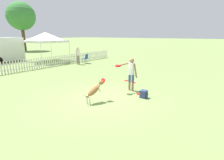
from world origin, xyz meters
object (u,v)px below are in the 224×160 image
at_px(spectator_standing, 78,54).
at_px(tree_left_grove, 21,16).
at_px(frisbee_midfield, 133,83).
at_px(canopy_tent_main, 46,37).
at_px(leaping_dog, 95,89).
at_px(frisbee_near_dog, 126,81).
at_px(handler_person, 131,71).
at_px(backpack_on_grass, 144,94).
at_px(folding_chair_blue_left, 86,58).
at_px(frisbee_near_handler, 139,94).

distance_m(spectator_standing, tree_left_grove, 18.46).
relative_size(frisbee_midfield, canopy_tent_main, 0.08).
relative_size(leaping_dog, canopy_tent_main, 0.35).
relative_size(frisbee_near_dog, spectator_standing, 0.16).
height_order(handler_person, spectator_standing, spectator_standing).
distance_m(backpack_on_grass, canopy_tent_main, 13.41).
xyz_separation_m(frisbee_near_dog, frisbee_midfield, (-0.14, -0.56, 0.00)).
distance_m(frisbee_midfield, canopy_tent_main, 11.51).
distance_m(backpack_on_grass, folding_chair_blue_left, 10.09).
distance_m(leaping_dog, folding_chair_blue_left, 9.99).
relative_size(backpack_on_grass, canopy_tent_main, 0.10).
distance_m(handler_person, frisbee_near_handler, 1.18).
distance_m(frisbee_near_dog, frisbee_midfield, 0.57).
bearing_deg(leaping_dog, spectator_standing, 151.26).
xyz_separation_m(handler_person, folding_chair_blue_left, (4.63, 7.70, -0.46)).
relative_size(frisbee_near_handler, frisbee_midfield, 1.00).
relative_size(frisbee_midfield, tree_left_grove, 0.03).
relative_size(frisbee_near_dog, folding_chair_blue_left, 0.28).
xyz_separation_m(frisbee_midfield, tree_left_grove, (6.50, 24.65, 5.46)).
bearing_deg(tree_left_grove, backpack_on_grass, -107.65).
distance_m(backpack_on_grass, tree_left_grove, 28.03).
relative_size(frisbee_near_handler, folding_chair_blue_left, 0.28).
relative_size(handler_person, spectator_standing, 0.99).
relative_size(folding_chair_blue_left, tree_left_grove, 0.12).
xyz_separation_m(frisbee_near_dog, canopy_tent_main, (1.71, 10.56, 2.38)).
relative_size(frisbee_near_handler, spectator_standing, 0.16).
bearing_deg(canopy_tent_main, tree_left_grove, 71.02).
bearing_deg(frisbee_near_handler, backpack_on_grass, -127.33).
relative_size(leaping_dog, frisbee_near_dog, 4.52).
bearing_deg(leaping_dog, canopy_tent_main, 164.49).
bearing_deg(spectator_standing, handler_person, 65.32).
relative_size(handler_person, canopy_tent_main, 0.50).
bearing_deg(leaping_dog, frisbee_near_dog, 112.08).
height_order(folding_chair_blue_left, spectator_standing, spectator_standing).
relative_size(spectator_standing, tree_left_grove, 0.21).
bearing_deg(tree_left_grove, handler_person, -107.27).
relative_size(leaping_dog, tree_left_grove, 0.15).
relative_size(handler_person, frisbee_near_handler, 6.41).
bearing_deg(canopy_tent_main, frisbee_near_dog, -99.17).
height_order(frisbee_midfield, canopy_tent_main, canopy_tent_main).
relative_size(leaping_dog, frisbee_near_handler, 4.52).
bearing_deg(backpack_on_grass, frisbee_midfield, 40.54).
distance_m(frisbee_midfield, backpack_on_grass, 2.44).
height_order(handler_person, frisbee_near_handler, handler_person).
bearing_deg(handler_person, canopy_tent_main, -5.64).
bearing_deg(folding_chair_blue_left, frisbee_near_dog, 52.45).
bearing_deg(handler_person, leaping_dog, 90.32).
xyz_separation_m(handler_person, leaping_dog, (-2.13, 0.35, -0.45)).
bearing_deg(folding_chair_blue_left, handler_person, 47.06).
bearing_deg(backpack_on_grass, frisbee_near_dog, 47.12).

